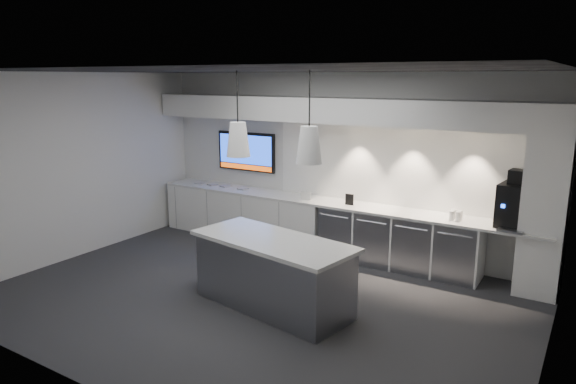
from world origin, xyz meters
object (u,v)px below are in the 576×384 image
Objects in this scene: bin at (208,272)px; coffee_machine at (516,204)px; island at (273,273)px; wall_tv at (246,152)px.

coffee_machine reaches higher than bin.
coffee_machine is at bearing 30.65° from bin.
bin is at bearing -174.58° from island.
island reaches higher than bin.
island is 3.46m from coffee_machine.
bin is (-1.17, 0.09, -0.26)m from island.
island is 2.87× the size of coffee_machine.
wall_tv is 0.55× the size of island.
wall_tv is 1.57× the size of coffee_machine.
wall_tv is 4.77m from coffee_machine.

